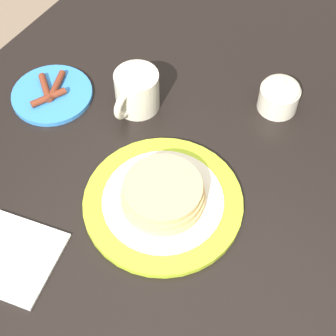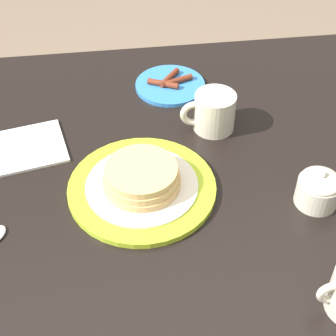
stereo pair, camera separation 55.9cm
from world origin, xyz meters
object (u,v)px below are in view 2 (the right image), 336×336
coffee_mug (213,112)px  napkin (30,147)px  pancake_plate (142,183)px  sugar_bowl (319,188)px  side_plate_bacon (170,85)px

coffee_mug → napkin: 0.39m
pancake_plate → coffee_mug: (-0.17, -0.17, 0.02)m
coffee_mug → napkin: coffee_mug is taller
coffee_mug → sugar_bowl: 0.28m
sugar_bowl → napkin: (0.53, -0.22, -0.03)m
pancake_plate → coffee_mug: bearing=-135.1°
pancake_plate → side_plate_bacon: bearing=-106.7°
pancake_plate → napkin: bearing=-34.9°
napkin → coffee_mug: bearing=-177.6°
sugar_bowl → napkin: size_ratio=0.48×
pancake_plate → side_plate_bacon: size_ratio=1.70×
pancake_plate → napkin: 0.27m
side_plate_bacon → sugar_bowl: size_ratio=2.08×
side_plate_bacon → coffee_mug: (-0.07, 0.16, 0.04)m
sugar_bowl → napkin: 0.58m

